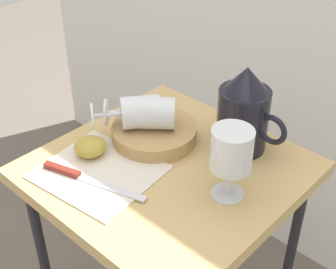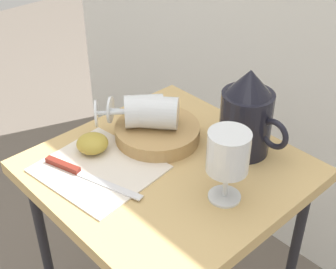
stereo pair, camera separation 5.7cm
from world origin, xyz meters
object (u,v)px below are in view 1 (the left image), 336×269
Objects in this scene: table at (168,191)px; wine_glass_upright at (231,153)px; pitcher at (243,117)px; apple_half_left at (90,147)px; knife at (78,176)px; wine_glass_tipped_far at (138,112)px; wine_glass_tipped_near at (152,113)px; basket_tray at (154,133)px.

table is 0.23m from wine_glass_upright.
apple_half_left is at bearing -131.62° from pitcher.
pitcher is 0.84× the size of knife.
knife is (0.04, -0.07, -0.01)m from apple_half_left.
wine_glass_tipped_far reaches higher than apple_half_left.
table is 0.18m from wine_glass_tipped_near.
pitcher is at bearing 35.19° from wine_glass_tipped_far.
basket_tray is at bearing 66.80° from apple_half_left.
apple_half_left reaches higher than knife.
apple_half_left is (-0.03, -0.12, -0.05)m from wine_glass_tipped_far.
wine_glass_tipped_far is (-0.12, 0.03, 0.14)m from table.
basket_tray is 0.25m from wine_glass_upright.
wine_glass_tipped_near is (-0.24, 0.04, -0.03)m from wine_glass_upright.
knife is (-0.01, -0.20, -0.06)m from wine_glass_tipped_near.
pitcher reaches higher than basket_tray.
knife is (0.01, -0.18, -0.06)m from wine_glass_tipped_far.
wine_glass_upright is at bearing -8.53° from wine_glass_tipped_near.
basket_tray is 0.15m from apple_half_left.
wine_glass_tipped_far is 0.19m from knife.
wine_glass_tipped_far reaches higher than table.
wine_glass_tipped_near is at bearing -122.87° from basket_tray.
apple_half_left is at bearing -113.00° from wine_glass_tipped_near.
apple_half_left is (-0.06, -0.14, 0.01)m from basket_tray.
pitcher is 0.17m from wine_glass_upright.
apple_half_left reaches higher than basket_tray.
knife is at bearing -57.27° from apple_half_left.
table is 4.60× the size of wine_glass_upright.
table is at bearing 30.32° from apple_half_left.
knife is at bearing -86.35° from wine_glass_tipped_far.
wine_glass_tipped_near is at bearing 38.32° from wine_glass_tipped_far.
wine_glass_tipped_near is (-0.16, -0.11, -0.01)m from pitcher.
pitcher is 2.82× the size of apple_half_left.
wine_glass_tipped_far is at bearing 176.45° from wine_glass_upright.
basket_tray is at bearing -145.66° from pitcher.
wine_glass_upright is 0.94× the size of wine_glass_tipped_near.
basket_tray is 0.98× the size of pitcher.
wine_glass_tipped_near reaches higher than knife.
wine_glass_upright is at bearing -62.94° from pitcher.
wine_glass_tipped_far is at bearing 166.09° from table.
knife is (-0.17, -0.32, -0.07)m from pitcher.
wine_glass_upright is 0.65× the size of knife.
pitcher is at bearing 48.38° from apple_half_left.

